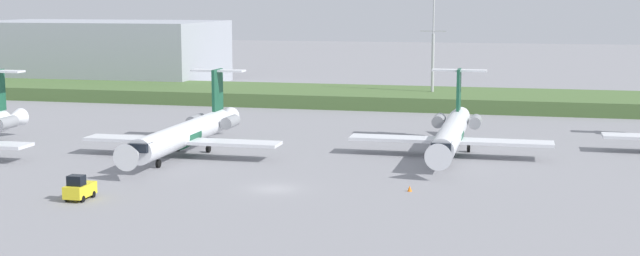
{
  "coord_description": "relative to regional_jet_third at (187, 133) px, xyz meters",
  "views": [
    {
      "loc": [
        22.35,
        -75.72,
        17.66
      ],
      "look_at": [
        0.0,
        18.99,
        3.0
      ],
      "focal_mm": 48.12,
      "sensor_mm": 36.0,
      "label": 1
    }
  ],
  "objects": [
    {
      "name": "ground_plane",
      "position": [
        14.73,
        15.03,
        -2.54
      ],
      "size": [
        500.0,
        500.0,
        0.0
      ],
      "primitive_type": "plane",
      "color": "gray"
    },
    {
      "name": "grass_berm",
      "position": [
        14.73,
        52.6,
        -1.41
      ],
      "size": [
        320.0,
        20.0,
        2.25
      ],
      "primitive_type": "cube",
      "color": "#4C6B38",
      "rests_on": "ground"
    },
    {
      "name": "regional_jet_third",
      "position": [
        0.0,
        0.0,
        0.0
      ],
      "size": [
        22.81,
        31.0,
        9.0
      ],
      "color": "silver",
      "rests_on": "ground"
    },
    {
      "name": "regional_jet_fourth",
      "position": [
        29.47,
        7.22,
        0.0
      ],
      "size": [
        22.81,
        31.0,
        9.0
      ],
      "color": "silver",
      "rests_on": "ground"
    },
    {
      "name": "antenna_mast",
      "position": [
        22.54,
        53.22,
        5.4
      ],
      "size": [
        4.4,
        0.5,
        18.95
      ],
      "color": "#B2B2B7",
      "rests_on": "ground"
    },
    {
      "name": "distant_hangar",
      "position": [
        -49.55,
        73.7,
        4.02
      ],
      "size": [
        49.31,
        28.8,
        13.11
      ],
      "primitive_type": "cube",
      "color": "#9EA3AD",
      "rests_on": "ground"
    },
    {
      "name": "baggage_tug",
      "position": [
        -0.83,
        -23.21,
        -1.53
      ],
      "size": [
        1.72,
        3.2,
        2.3
      ],
      "color": "yellow",
      "rests_on": "ground"
    },
    {
      "name": "safety_cone_front_marker",
      "position": [
        27.34,
        -13.15,
        -2.26
      ],
      "size": [
        0.44,
        0.44,
        0.55
      ],
      "primitive_type": "cone",
      "color": "orange",
      "rests_on": "ground"
    }
  ]
}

